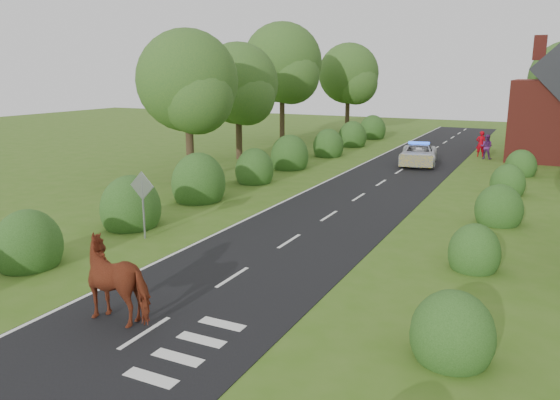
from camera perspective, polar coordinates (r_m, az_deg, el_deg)
The scene contains 14 objects.
ground at distance 16.65m, azimuth -4.99°, elevation -8.10°, with size 120.00×120.00×0.00m, color #3D6518.
road at distance 29.98m, azimuth 10.00°, elevation 1.43°, with size 6.00×70.00×0.02m, color black.
road_markings at distance 28.54m, azimuth 5.74°, elevation 1.00°, with size 4.96×70.00×0.01m.
hedgerow_left at distance 29.37m, azimuth -4.10°, elevation 2.82°, with size 2.75×50.41×3.00m.
hedgerow_right at distance 25.09m, azimuth 22.11°, elevation -0.40°, with size 2.10×45.78×2.10m.
tree_left_a at distance 30.80m, azimuth -9.41°, elevation 11.76°, with size 5.74×5.60×8.38m.
tree_left_b at distance 38.34m, azimuth -4.18°, elevation 11.72°, with size 5.74×5.60×8.07m.
tree_left_c at distance 47.82m, azimuth 0.47°, elevation 13.83°, with size 6.97×6.80×10.22m.
tree_left_d at distance 56.15m, azimuth 7.37°, elevation 12.73°, with size 6.15×6.00×8.89m.
road_sign at distance 20.57m, azimuth -14.16°, elevation 0.51°, with size 1.06×0.08×2.53m.
cow at distance 14.36m, azimuth -16.28°, elevation -8.48°, with size 1.29×2.44×1.73m, color #5F200E.
police_van at distance 37.55m, azimuth 14.25°, elevation 4.65°, with size 3.04×5.29×1.53m.
pedestrian_red at distance 42.52m, azimuth 20.25°, elevation 5.53°, with size 0.68×0.45×1.86m, color #B60412.
pedestrian_purple at distance 41.46m, azimuth 20.76°, elevation 5.22°, with size 0.84×0.66×1.74m, color #592265.
Camera 1 is at (8.12, -13.22, 6.05)m, focal length 35.00 mm.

